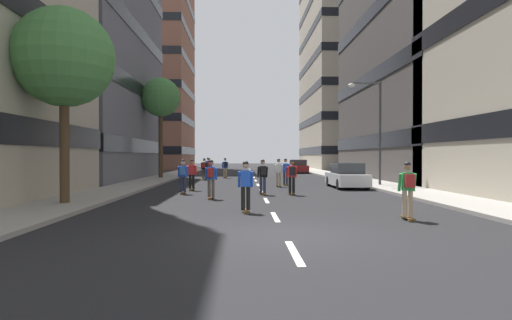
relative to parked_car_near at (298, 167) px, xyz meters
The scene contains 25 objects.
ground_plane 13.56m from the parked_car_near, 113.05° to the right, with size 150.21×150.21×0.00m, color black.
sidewalk_left 16.19m from the parked_car_near, 144.77° to the right, with size 2.82×68.85×0.14m, color #9E9991.
sidewalk_right 9.71m from the parked_car_near, 74.38° to the right, with size 2.82×68.85×0.14m, color #9E9991.
lane_markings 13.13m from the parked_car_near, 113.85° to the right, with size 0.16×57.20×0.01m.
building_left_mid 28.11m from the parked_car_near, 150.56° to the right, with size 17.51×18.80×18.35m.
building_left_far 34.29m from the parked_car_near, 142.27° to the left, with size 17.51×16.43×36.24m.
building_right_far 26.81m from the parked_car_near, 54.83° to the left, with size 17.51×21.78×31.64m.
parked_car_near is the anchor object (origin of this frame).
parked_car_mid 22.39m from the parked_car_near, 90.00° to the right, with size 1.82×4.40×1.52m.
street_tree_near 18.90m from the parked_car_near, 137.66° to the right, with size 3.27×3.27×8.38m.
street_tree_mid 34.39m from the parked_car_near, 112.86° to the right, with size 3.81×3.81×7.52m.
streetlamp_right 21.84m from the parked_car_near, 84.78° to the right, with size 2.13×0.30×6.50m.
skater_0 27.37m from the parked_car_near, 101.22° to the right, with size 0.56×0.92×1.78m.
skater_1 21.90m from the parked_car_near, 100.73° to the right, with size 0.55×0.91×1.78m.
skater_2 29.87m from the parked_car_near, 105.05° to the right, with size 0.54×0.91×1.78m.
skater_3 10.82m from the parked_car_near, 155.88° to the right, with size 0.57×0.92×1.78m.
skater_4 35.33m from the parked_car_near, 92.18° to the right, with size 0.54×0.91×1.78m.
skater_5 27.89m from the parked_car_near, 109.65° to the right, with size 0.53×0.90×1.78m.
skater_6 13.27m from the parked_car_near, 126.31° to the right, with size 0.57×0.92×1.78m.
skater_7 25.74m from the parked_car_near, 110.92° to the right, with size 0.54×0.91×1.78m.
skater_8 20.41m from the parked_car_near, 99.88° to the right, with size 0.55×0.91×1.78m.
skater_9 16.78m from the parked_car_near, 124.11° to the right, with size 0.55×0.92×1.78m.
skater_10 14.01m from the parked_car_near, 131.56° to the right, with size 0.56×0.92×1.78m.
skater_11 34.01m from the parked_car_near, 100.57° to the right, with size 0.55×0.91×1.78m.
skater_12 27.28m from the parked_car_near, 98.20° to the right, with size 0.55×0.91×1.78m.
Camera 1 is at (-1.04, -10.49, 1.95)m, focal length 29.83 mm.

